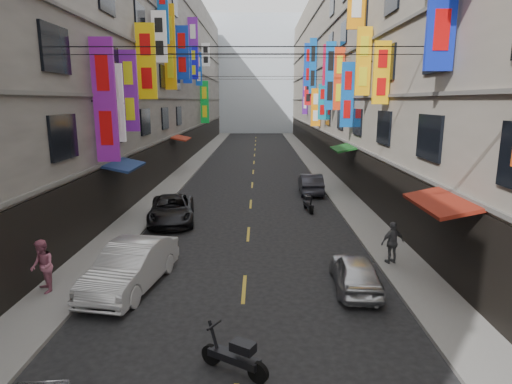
{
  "coord_description": "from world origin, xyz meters",
  "views": [
    {
      "loc": [
        0.48,
        4.72,
        6.15
      ],
      "look_at": [
        0.43,
        12.99,
        4.38
      ],
      "focal_mm": 30.0,
      "sensor_mm": 36.0,
      "label": 1
    }
  ],
  "objects_px": {
    "car_left_mid": "(131,266)",
    "pedestrian_rfar": "(393,242)",
    "car_right_far": "(311,184)",
    "scooter_far_right": "(308,204)",
    "car_left_far": "(172,209)",
    "pedestrian_lfar": "(42,266)",
    "scooter_crossing": "(235,356)",
    "car_right_mid": "(355,272)"
  },
  "relations": [
    {
      "from": "scooter_crossing",
      "to": "car_right_mid",
      "type": "height_order",
      "value": "car_right_mid"
    },
    {
      "from": "scooter_crossing",
      "to": "car_right_far",
      "type": "height_order",
      "value": "car_right_far"
    },
    {
      "from": "car_left_mid",
      "to": "car_right_far",
      "type": "xyz_separation_m",
      "value": [
        7.77,
        15.01,
        -0.09
      ]
    },
    {
      "from": "car_left_mid",
      "to": "car_right_mid",
      "type": "xyz_separation_m",
      "value": [
        7.46,
        -0.03,
        -0.17
      ]
    },
    {
      "from": "car_left_mid",
      "to": "car_right_mid",
      "type": "height_order",
      "value": "car_left_mid"
    },
    {
      "from": "scooter_far_right",
      "to": "car_right_far",
      "type": "height_order",
      "value": "car_right_far"
    },
    {
      "from": "car_right_mid",
      "to": "pedestrian_rfar",
      "type": "bearing_deg",
      "value": -129.2
    },
    {
      "from": "car_right_mid",
      "to": "car_right_far",
      "type": "height_order",
      "value": "car_right_far"
    },
    {
      "from": "scooter_far_right",
      "to": "pedestrian_lfar",
      "type": "bearing_deg",
      "value": 39.92
    },
    {
      "from": "scooter_far_right",
      "to": "car_left_far",
      "type": "relative_size",
      "value": 0.37
    },
    {
      "from": "car_left_mid",
      "to": "pedestrian_rfar",
      "type": "xyz_separation_m",
      "value": [
        9.3,
        2.0,
        0.16
      ]
    },
    {
      "from": "scooter_far_right",
      "to": "scooter_crossing",
      "type": "bearing_deg",
      "value": 69.07
    },
    {
      "from": "car_right_far",
      "to": "scooter_far_right",
      "type": "bearing_deg",
      "value": 83.27
    },
    {
      "from": "car_right_far",
      "to": "pedestrian_rfar",
      "type": "xyz_separation_m",
      "value": [
        1.53,
        -13.01,
        0.25
      ]
    },
    {
      "from": "scooter_crossing",
      "to": "car_right_far",
      "type": "distance_m",
      "value": 20.04
    },
    {
      "from": "car_right_mid",
      "to": "pedestrian_rfar",
      "type": "xyz_separation_m",
      "value": [
        1.84,
        2.04,
        0.33
      ]
    },
    {
      "from": "car_left_far",
      "to": "car_right_far",
      "type": "relative_size",
      "value": 1.17
    },
    {
      "from": "pedestrian_rfar",
      "to": "car_left_far",
      "type": "bearing_deg",
      "value": -49.48
    },
    {
      "from": "car_left_far",
      "to": "pedestrian_rfar",
      "type": "distance_m",
      "value": 11.25
    },
    {
      "from": "car_right_mid",
      "to": "pedestrian_lfar",
      "type": "relative_size",
      "value": 2.02
    },
    {
      "from": "car_left_far",
      "to": "car_right_mid",
      "type": "bearing_deg",
      "value": -54.55
    },
    {
      "from": "scooter_crossing",
      "to": "car_right_far",
      "type": "bearing_deg",
      "value": 19.54
    },
    {
      "from": "car_left_far",
      "to": "pedestrian_lfar",
      "type": "height_order",
      "value": "pedestrian_lfar"
    },
    {
      "from": "scooter_far_right",
      "to": "pedestrian_rfar",
      "type": "relative_size",
      "value": 1.11
    },
    {
      "from": "pedestrian_lfar",
      "to": "pedestrian_rfar",
      "type": "xyz_separation_m",
      "value": [
        11.95,
        2.6,
        -0.06
      ]
    },
    {
      "from": "scooter_crossing",
      "to": "car_left_far",
      "type": "relative_size",
      "value": 0.33
    },
    {
      "from": "pedestrian_rfar",
      "to": "pedestrian_lfar",
      "type": "bearing_deg",
      "value": -5.14
    },
    {
      "from": "scooter_far_right",
      "to": "pedestrian_lfar",
      "type": "xyz_separation_m",
      "value": [
        -9.72,
        -10.83,
        0.55
      ]
    },
    {
      "from": "car_left_far",
      "to": "car_right_far",
      "type": "distance_m",
      "value": 10.66
    },
    {
      "from": "scooter_crossing",
      "to": "pedestrian_rfar",
      "type": "height_order",
      "value": "pedestrian_rfar"
    },
    {
      "from": "car_left_far",
      "to": "pedestrian_lfar",
      "type": "distance_m",
      "value": 8.91
    },
    {
      "from": "car_left_far",
      "to": "car_right_mid",
      "type": "xyz_separation_m",
      "value": [
        7.7,
        -8.0,
        -0.07
      ]
    },
    {
      "from": "scooter_far_right",
      "to": "car_left_far",
      "type": "distance_m",
      "value": 7.65
    },
    {
      "from": "pedestrian_rfar",
      "to": "scooter_crossing",
      "type": "bearing_deg",
      "value": 32.4
    },
    {
      "from": "car_left_far",
      "to": "pedestrian_rfar",
      "type": "relative_size",
      "value": 2.97
    },
    {
      "from": "car_right_far",
      "to": "pedestrian_rfar",
      "type": "relative_size",
      "value": 2.55
    },
    {
      "from": "scooter_far_right",
      "to": "car_left_mid",
      "type": "height_order",
      "value": "car_left_mid"
    },
    {
      "from": "car_right_far",
      "to": "pedestrian_lfar",
      "type": "bearing_deg",
      "value": 57.83
    },
    {
      "from": "scooter_far_right",
      "to": "car_right_mid",
      "type": "bearing_deg",
      "value": 84.01
    },
    {
      "from": "scooter_crossing",
      "to": "car_left_mid",
      "type": "xyz_separation_m",
      "value": [
        -3.71,
        4.62,
        0.33
      ]
    },
    {
      "from": "car_left_mid",
      "to": "pedestrian_rfar",
      "type": "distance_m",
      "value": 9.51
    },
    {
      "from": "scooter_crossing",
      "to": "car_left_mid",
      "type": "bearing_deg",
      "value": 70.02
    }
  ]
}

